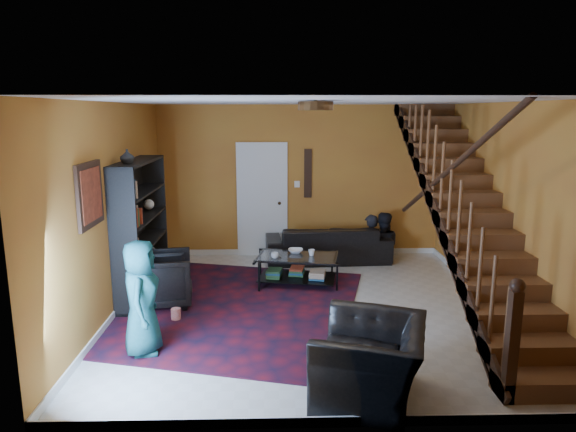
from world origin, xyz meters
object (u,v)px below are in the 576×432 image
Objects in this scene: armchair_right at (370,361)px; bookshelf at (142,232)px; sofa at (328,243)px; coffee_table at (297,268)px; armchair_left at (162,279)px.

bookshelf is at bearing -117.57° from armchair_right.
sofa reaches higher than coffee_table.
sofa is 1.46m from coffee_table.
sofa is 2.70× the size of armchair_left.
armchair_right reaches higher than coffee_table.
bookshelf is 0.80m from armchair_left.
bookshelf reaches higher than coffee_table.
bookshelf is 2.43× the size of armchair_left.
coffee_table is at bearing -77.27° from armchair_left.
sofa is 1.65× the size of coffee_table.
coffee_table is at bearing -152.74° from armchair_right.
coffee_table is at bearing 9.41° from bookshelf.
coffee_table is (2.28, 0.38, -0.69)m from bookshelf.
bookshelf reaches higher than armchair_right.
sofa is 3.31m from armchair_left.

